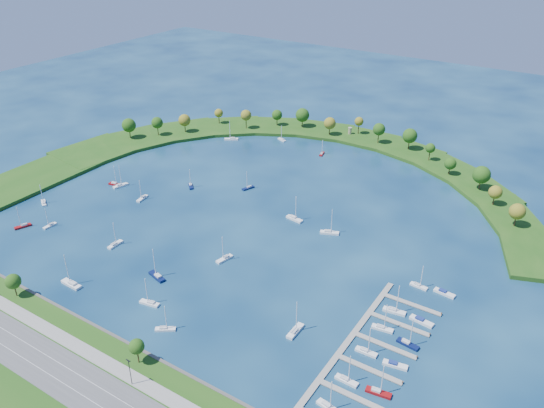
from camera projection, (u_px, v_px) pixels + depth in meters
The scene contains 37 objects.
ground at pixel (258, 213), 271.59m from camera, with size 700.00×700.00×0.00m, color #082245.
south_shoreline at pixel (50, 363), 180.25m from camera, with size 420.00×43.10×11.60m.
breakwater at pixel (240, 157), 329.18m from camera, with size 286.74×247.64×2.00m.
breakwater_trees at pixel (321, 136), 335.04m from camera, with size 241.39×94.24×13.43m.
harbor_tower at pixel (350, 131), 359.65m from camera, with size 2.60×2.60×4.44m.
dock_system at pixel (365, 352), 185.73m from camera, with size 24.28×82.00×1.60m.
moored_boat_0 at pixel (295, 330), 194.38m from camera, with size 2.57×8.92×13.09m.
moored_boat_1 at pixel (142, 198), 283.57m from camera, with size 3.25×7.88×11.25m.
moored_boat_2 at pixel (191, 185), 296.13m from camera, with size 6.71×6.40×10.66m.
moored_boat_3 at pixel (71, 284), 218.58m from camera, with size 9.84×3.10×14.32m.
moored_boat_4 at pixel (120, 185), 296.42m from camera, with size 4.36×8.63×12.21m.
moored_boat_5 at pixel (294, 218), 264.76m from camera, with size 9.18×3.85×13.08m.
moored_boat_6 at pixel (165, 328), 195.45m from camera, with size 7.22×5.90×10.82m.
moored_boat_7 at pixel (282, 139), 355.48m from camera, with size 7.01×4.36×9.99m.
moored_boat_8 at pixel (115, 184), 298.12m from camera, with size 8.11×3.78×11.51m.
moored_boat_9 at pixel (225, 258), 234.59m from camera, with size 3.91×8.40×11.91m.
moored_boat_10 at pixel (329, 232), 253.51m from camera, with size 8.95×5.59×12.77m.
moored_boat_11 at pixel (322, 153), 335.07m from camera, with size 3.17×6.59×9.34m.
moored_boat_12 at pixel (150, 302), 208.20m from camera, with size 8.29×3.64×11.78m.
moored_boat_13 at pixel (50, 225), 259.24m from camera, with size 2.07×6.71×9.79m.
moored_boat_14 at pixel (157, 276), 223.25m from camera, with size 9.46×4.86×13.40m.
moored_boat_15 at pixel (44, 202), 279.20m from camera, with size 7.21×5.54×10.63m.
moored_boat_16 at pixel (248, 187), 294.14m from camera, with size 4.43×7.37×10.48m.
moored_boat_17 at pixel (115, 244), 244.57m from camera, with size 2.40×7.87×11.49m.
moored_boat_18 at pixel (231, 139), 356.10m from camera, with size 8.75×7.08×13.08m.
moored_boat_19 at pixel (23, 226), 258.64m from camera, with size 4.81×7.86×11.19m.
docked_boat_0 at pixel (328, 406), 164.85m from camera, with size 8.12×3.52×11.56m.
docked_boat_2 at pixel (346, 380), 174.11m from camera, with size 7.78×2.41×11.34m.
docked_boat_3 at pixel (378, 392), 169.81m from camera, with size 8.33×3.32×11.91m.
docked_boat_4 at pixel (366, 351), 185.37m from camera, with size 7.70×2.31×11.26m.
docked_boat_5 at pixel (395, 365), 180.21m from camera, with size 8.46×3.67×1.67m.
docked_boat_6 at pixel (382, 328), 195.70m from camera, with size 8.01×3.22×11.45m.
docked_boat_7 at pixel (408, 343), 188.73m from camera, with size 8.18×3.24×11.70m.
docked_boat_8 at pixel (394, 310), 204.08m from camera, with size 8.73×3.50×12.47m.
docked_boat_9 at pixel (421, 321), 199.25m from camera, with size 9.11×3.53×1.81m.
docked_boat_10 at pixel (419, 285), 217.75m from camera, with size 7.24×2.58×10.43m.
docked_boat_11 at pixel (444, 293), 213.90m from camera, with size 8.60×3.35×1.71m.
Camera 1 is at (133.97, -195.35, 133.11)m, focal length 36.13 mm.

